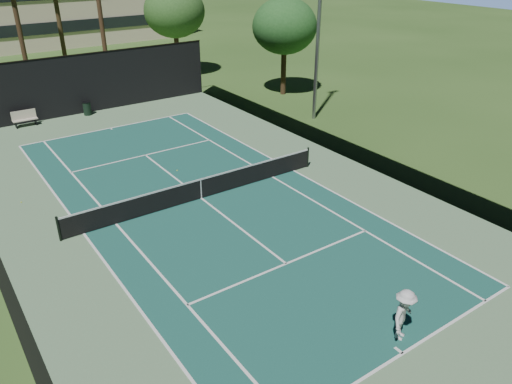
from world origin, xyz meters
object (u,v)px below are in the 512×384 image
at_px(trash_bin, 87,108).
at_px(tennis_ball_c, 179,188).
at_px(tennis_ball_d, 21,202).
at_px(park_bench, 24,118).
at_px(player, 404,315).
at_px(tennis_ball_b, 177,170).
at_px(tennis_net, 201,188).

bearing_deg(trash_bin, tennis_ball_c, -90.38).
bearing_deg(tennis_ball_d, tennis_ball_c, -22.80).
xyz_separation_m(tennis_ball_c, park_bench, (-3.95, 13.84, 0.51)).
bearing_deg(park_bench, player, -79.84).
relative_size(tennis_ball_b, trash_bin, 0.07).
distance_m(player, tennis_ball_d, 17.43).
xyz_separation_m(tennis_net, trash_bin, (-0.28, 15.43, -0.08)).
bearing_deg(tennis_ball_b, tennis_net, -98.09).
relative_size(tennis_ball_b, park_bench, 0.04).
bearing_deg(park_bench, tennis_ball_c, -74.08).
height_order(tennis_net, tennis_ball_c, tennis_net).
bearing_deg(player, tennis_ball_d, 94.12).
xyz_separation_m(tennis_ball_b, park_bench, (-4.82, 11.96, 0.52)).
relative_size(tennis_ball_d, trash_bin, 0.06).
relative_size(tennis_net, trash_bin, 13.65).
bearing_deg(park_bench, tennis_ball_d, -103.43).
xyz_separation_m(tennis_ball_c, trash_bin, (0.09, 13.84, 0.45)).
xyz_separation_m(tennis_ball_b, tennis_ball_c, (-0.87, -1.89, 0.00)).
relative_size(tennis_ball_c, park_bench, 0.04).
relative_size(player, tennis_ball_c, 26.68).
distance_m(tennis_ball_c, tennis_ball_d, 7.15).
bearing_deg(tennis_ball_b, tennis_ball_c, -114.74).
height_order(tennis_ball_c, tennis_ball_d, tennis_ball_c).
height_order(player, tennis_ball_d, player).
bearing_deg(tennis_ball_d, tennis_ball_b, -6.76).
relative_size(player, tennis_ball_b, 27.08).
xyz_separation_m(player, tennis_ball_d, (-7.45, 15.73, -0.83)).
height_order(tennis_ball_b, trash_bin, trash_bin).
bearing_deg(tennis_ball_c, tennis_ball_d, 157.20).
bearing_deg(tennis_net, tennis_ball_c, 103.37).
xyz_separation_m(tennis_ball_b, tennis_ball_d, (-7.46, 0.88, -0.00)).
relative_size(tennis_ball_b, tennis_ball_d, 1.07).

